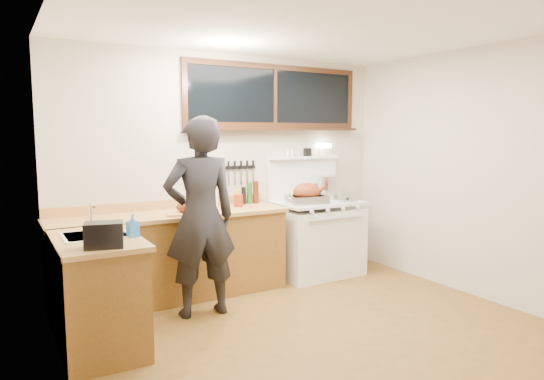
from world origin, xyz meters
TOP-DOWN VIEW (x-y plane):
  - ground_plane at (0.00, 0.00)m, footprint 4.00×3.50m
  - room_shell at (0.00, 0.00)m, footprint 4.10×3.60m
  - counter_back at (-0.80, 1.45)m, footprint 2.44×0.64m
  - counter_left at (-1.70, 0.62)m, footprint 0.64×1.09m
  - sink_unit at (-1.68, 0.70)m, footprint 0.50×0.45m
  - vintage_stove at (1.00, 1.41)m, footprint 1.02×0.74m
  - back_window at (0.60, 1.72)m, footprint 2.32×0.13m
  - left_doorway at (-1.99, -0.55)m, footprint 0.02×1.04m
  - knife_strip at (0.10, 1.73)m, footprint 0.46×0.03m
  - man at (-0.71, 0.87)m, footprint 0.72×0.51m
  - soap_bottle at (-1.43, 0.50)m, footprint 0.10×0.10m
  - toaster at (-1.70, 0.24)m, footprint 0.30×0.24m
  - cutting_board at (-0.68, 1.30)m, footprint 0.47×0.40m
  - roast_turkey at (0.77, 1.28)m, footprint 0.48×0.38m
  - stockpot at (1.29, 1.54)m, footprint 0.37×0.37m
  - saucepan at (1.16, 1.67)m, footprint 0.23×0.31m
  - pot_lid at (1.33, 1.24)m, footprint 0.37×0.37m
  - coffee_tin at (-0.02, 1.48)m, footprint 0.11×0.10m
  - pitcher at (-0.24, 1.64)m, footprint 0.11×0.11m
  - bottle_cluster at (0.19, 1.63)m, footprint 0.31×0.07m

SIDE VIEW (x-z plane):
  - ground_plane at x=0.00m, z-range -0.02..0.00m
  - counter_left at x=-1.70m, z-range 0.00..0.90m
  - counter_back at x=-0.80m, z-range -0.05..0.95m
  - vintage_stove at x=1.00m, z-range -0.33..1.26m
  - sink_unit at x=-1.68m, z-range 0.66..1.03m
  - pot_lid at x=1.33m, z-range 0.89..0.93m
  - man at x=-0.71m, z-range 0.00..1.87m
  - cutting_board at x=-0.68m, z-range 0.88..1.02m
  - saucepan at x=1.16m, z-range 0.90..1.04m
  - coffee_tin at x=-0.02m, z-range 0.90..1.04m
  - pitcher at x=-0.24m, z-range 0.90..1.07m
  - soap_bottle at x=-1.43m, z-range 0.90..1.08m
  - toaster at x=-1.70m, z-range 0.90..1.08m
  - roast_turkey at x=0.77m, z-range 0.88..1.13m
  - bottle_cluster at x=0.19m, z-range 0.89..1.15m
  - stockpot at x=1.29m, z-range 0.90..1.19m
  - left_doorway at x=-1.99m, z-range 0.00..2.17m
  - knife_strip at x=0.10m, z-range 1.17..1.45m
  - room_shell at x=0.00m, z-range 0.32..2.97m
  - back_window at x=0.60m, z-range 1.68..2.45m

